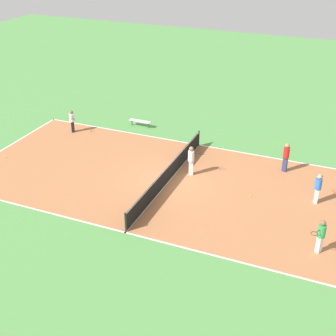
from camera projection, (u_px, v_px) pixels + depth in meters
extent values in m
plane|color=#518E47|center=(168.00, 182.00, 26.53)|extent=(80.00, 80.00, 0.00)
cube|color=#AD6B42|center=(168.00, 182.00, 26.53)|extent=(10.64, 23.02, 0.02)
cube|color=white|center=(199.00, 145.00, 30.80)|extent=(0.10, 23.02, 0.00)
cube|color=white|center=(125.00, 232.00, 22.24)|extent=(0.10, 23.02, 0.00)
cube|color=white|center=(6.00, 148.00, 30.43)|extent=(10.64, 0.10, 0.00)
cube|color=white|center=(168.00, 182.00, 26.52)|extent=(10.64, 0.10, 0.00)
cylinder|color=black|center=(199.00, 138.00, 30.48)|extent=(0.10, 0.10, 1.05)
cylinder|color=black|center=(126.00, 222.00, 22.07)|extent=(0.10, 0.10, 1.05)
cube|color=black|center=(168.00, 174.00, 26.28)|extent=(10.34, 0.03, 1.00)
cube|color=white|center=(168.00, 167.00, 26.06)|extent=(10.34, 0.04, 0.06)
cube|color=silver|center=(140.00, 121.00, 33.37)|extent=(0.36, 1.60, 0.04)
cylinder|color=#4C4C51|center=(132.00, 123.00, 33.70)|extent=(0.08, 0.08, 0.41)
cylinder|color=#4C4C51|center=(148.00, 125.00, 33.25)|extent=(0.08, 0.08, 0.41)
cube|color=white|center=(319.00, 244.00, 20.75)|extent=(0.31, 0.29, 0.84)
cylinder|color=green|center=(322.00, 231.00, 20.42)|extent=(0.48, 0.48, 0.59)
sphere|color=brown|center=(323.00, 223.00, 20.22)|extent=(0.25, 0.25, 0.25)
cylinder|color=#262626|center=(318.00, 231.00, 20.16)|extent=(0.26, 0.15, 0.03)
torus|color=black|center=(314.00, 234.00, 20.00)|extent=(0.41, 0.41, 0.02)
cube|color=black|center=(73.00, 127.00, 32.50)|extent=(0.32, 0.31, 0.79)
cylinder|color=white|center=(72.00, 118.00, 32.19)|extent=(0.51, 0.51, 0.55)
sphere|color=brown|center=(71.00, 112.00, 32.00)|extent=(0.24, 0.24, 0.24)
cylinder|color=#262626|center=(72.00, 117.00, 31.85)|extent=(0.24, 0.20, 0.03)
torus|color=black|center=(73.00, 119.00, 31.61)|extent=(0.43, 0.43, 0.02)
cube|color=white|center=(316.00, 196.00, 24.38)|extent=(0.26, 0.21, 0.84)
cylinder|color=blue|center=(318.00, 184.00, 24.04)|extent=(0.37, 0.37, 0.59)
sphere|color=tan|center=(320.00, 177.00, 23.84)|extent=(0.25, 0.25, 0.25)
cylinder|color=#262626|center=(319.00, 178.00, 24.23)|extent=(0.28, 0.04, 0.03)
torus|color=black|center=(320.00, 176.00, 24.46)|extent=(0.31, 0.31, 0.02)
cube|color=navy|center=(285.00, 164.00, 27.42)|extent=(0.24, 0.28, 0.90)
cylinder|color=red|center=(286.00, 153.00, 27.06)|extent=(0.42, 0.42, 0.63)
sphere|color=#A87A56|center=(287.00, 146.00, 26.85)|extent=(0.27, 0.27, 0.27)
cube|color=white|center=(191.00, 168.00, 27.04)|extent=(0.28, 0.31, 0.90)
cylinder|color=silver|center=(191.00, 156.00, 26.68)|extent=(0.47, 0.47, 0.63)
sphere|color=brown|center=(191.00, 149.00, 26.46)|extent=(0.27, 0.27, 0.27)
cylinder|color=#262626|center=(197.00, 154.00, 26.60)|extent=(0.14, 0.27, 0.03)
torus|color=black|center=(202.00, 154.00, 26.60)|extent=(0.40, 0.40, 0.02)
sphere|color=#CCE033|center=(6.00, 157.00, 29.17)|extent=(0.07, 0.07, 0.07)
sphere|color=#CCE033|center=(251.00, 195.00, 25.14)|extent=(0.07, 0.07, 0.07)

